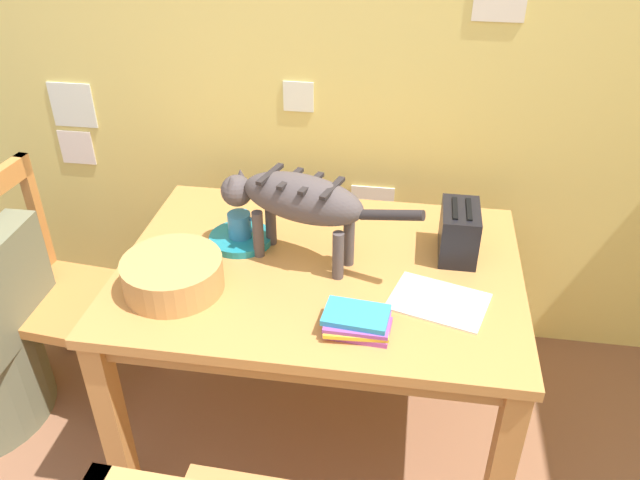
{
  "coord_description": "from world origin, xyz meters",
  "views": [
    {
      "loc": [
        0.17,
        -0.36,
        1.95
      ],
      "look_at": [
        -0.09,
        1.33,
        0.85
      ],
      "focal_mm": 36.23,
      "sensor_mm": 36.0,
      "label": 1
    }
  ],
  "objects": [
    {
      "name": "wicker_basket",
      "position": [
        -0.51,
        1.14,
        0.8
      ],
      "size": [
        0.31,
        0.31,
        0.1
      ],
      "color": "tan",
      "rests_on": "dining_table"
    },
    {
      "name": "wooden_chair_far",
      "position": [
        -1.11,
        1.4,
        0.45
      ],
      "size": [
        0.46,
        0.46,
        0.93
      ],
      "rotation": [
        0.0,
        0.0,
        -1.66
      ],
      "color": "#C07A3C",
      "rests_on": "ground_plane"
    },
    {
      "name": "saucer_bowl",
      "position": [
        -0.38,
        1.43,
        0.76
      ],
      "size": [
        0.21,
        0.21,
        0.03
      ],
      "primitive_type": "cylinder",
      "color": "teal",
      "rests_on": "dining_table"
    },
    {
      "name": "coffee_mug",
      "position": [
        -0.37,
        1.43,
        0.82
      ],
      "size": [
        0.12,
        0.08,
        0.09
      ],
      "color": "#2E7FBA",
      "rests_on": "saucer_bowl"
    },
    {
      "name": "cat",
      "position": [
        -0.17,
        1.36,
        0.96
      ],
      "size": [
        0.66,
        0.26,
        0.3
      ],
      "rotation": [
        0.0,
        0.0,
        1.27
      ],
      "color": "#4D4444",
      "rests_on": "dining_table"
    },
    {
      "name": "toaster",
      "position": [
        0.35,
        1.47,
        0.83
      ],
      "size": [
        0.12,
        0.2,
        0.18
      ],
      "color": "black",
      "rests_on": "dining_table"
    },
    {
      "name": "magazine",
      "position": [
        0.29,
        1.19,
        0.75
      ],
      "size": [
        0.32,
        0.27,
        0.01
      ],
      "primitive_type": "cube",
      "rotation": [
        0.0,
        0.0,
        -0.28
      ],
      "color": "silver",
      "rests_on": "dining_table"
    },
    {
      "name": "book_stack",
      "position": [
        0.06,
        1.03,
        0.78
      ],
      "size": [
        0.2,
        0.15,
        0.06
      ],
      "color": "#9D439A",
      "rests_on": "dining_table"
    },
    {
      "name": "dining_table",
      "position": [
        -0.09,
        1.33,
        0.66
      ],
      "size": [
        1.29,
        0.93,
        0.75
      ],
      "color": "#BE8042",
      "rests_on": "ground_plane"
    },
    {
      "name": "wall_rear",
      "position": [
        -0.0,
        2.03,
        1.25
      ],
      "size": [
        4.29,
        0.11,
        2.5
      ],
      "color": "#EED873",
      "rests_on": "ground_plane"
    }
  ]
}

